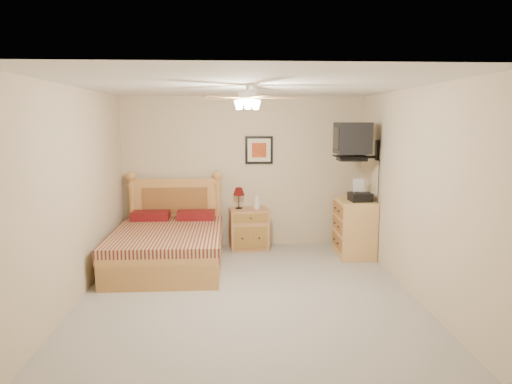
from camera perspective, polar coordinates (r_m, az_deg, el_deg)
floor at (r=5.75m, az=-1.06°, el=-12.60°), size 4.50×4.50×0.00m
ceiling at (r=5.36m, az=-1.14°, el=13.11°), size 4.00×4.50×0.04m
wall_back at (r=7.64m, az=-1.66°, el=2.49°), size 4.00×0.04×2.50m
wall_front at (r=3.21m, az=0.23°, el=-6.62°), size 4.00×0.04×2.50m
wall_left at (r=5.71m, az=-21.59°, el=-0.36°), size 0.04×4.50×2.50m
wall_right at (r=5.83m, az=18.95°, el=-0.03°), size 0.04×4.50×2.50m
bed at (r=6.69m, az=-11.03°, el=-3.85°), size 1.53×2.00×1.29m
nightstand at (r=7.56m, az=-0.91°, el=-4.62°), size 0.66×0.52×0.67m
table_lamp at (r=7.50m, az=-2.16°, el=-0.76°), size 0.21×0.21×0.35m
lotion_bottle at (r=7.43m, az=0.11°, el=-1.18°), size 0.12×0.12×0.26m
framed_picture at (r=7.60m, az=0.38°, el=5.26°), size 0.46×0.04×0.46m
dresser at (r=7.32m, az=12.21°, el=-4.37°), size 0.54×0.77×0.90m
fax_machine at (r=7.08m, az=12.92°, el=0.21°), size 0.33×0.35×0.33m
magazine_lower at (r=7.46m, az=11.31°, el=-0.47°), size 0.26×0.32×0.03m
magazine_upper at (r=7.45m, az=11.25°, el=-0.30°), size 0.22×0.29×0.02m
wall_tv at (r=6.96m, az=13.15°, el=6.25°), size 0.56×0.46×0.58m
ceiling_fan at (r=5.15m, az=-1.06°, el=11.72°), size 1.14×1.14×0.28m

